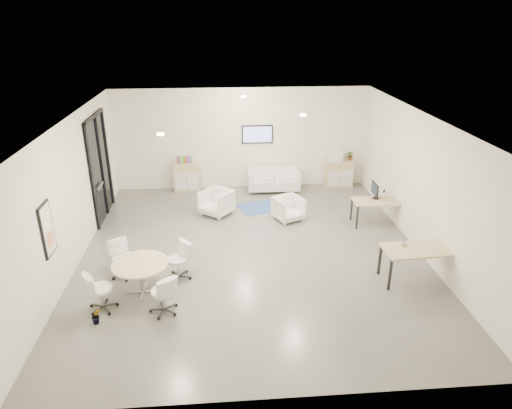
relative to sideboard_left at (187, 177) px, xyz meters
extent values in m
cube|color=#595651|center=(1.77, -4.26, -0.86)|extent=(8.00, 9.00, 0.80)
cube|color=white|center=(1.77, -4.26, 3.14)|extent=(8.00, 9.00, 0.80)
cube|color=white|center=(1.77, 0.64, 1.14)|extent=(8.00, 0.80, 3.20)
cube|color=white|center=(1.77, -9.16, 1.14)|extent=(8.00, 0.80, 3.20)
cube|color=white|center=(-2.63, -4.26, 1.14)|extent=(0.80, 9.00, 3.20)
cube|color=white|center=(6.17, -4.26, 1.14)|extent=(0.80, 9.00, 3.20)
cube|color=black|center=(-2.19, -1.76, 0.96)|extent=(0.02, 1.90, 2.85)
cube|color=black|center=(-2.17, -1.76, 2.35)|extent=(0.06, 1.90, 0.08)
cube|color=black|center=(-2.17, -2.67, 0.96)|extent=(0.06, 0.08, 2.85)
cube|color=black|center=(-2.17, -0.85, 0.96)|extent=(0.06, 0.08, 2.85)
cube|color=black|center=(-2.17, -1.61, 0.96)|extent=(0.06, 0.07, 2.85)
cube|color=#B2B2B7|center=(-2.13, -2.21, 0.59)|extent=(0.04, 0.60, 0.05)
cube|color=black|center=(-2.21, -5.86, 1.09)|extent=(0.04, 0.54, 1.04)
cube|color=white|center=(-2.19, -5.86, 1.09)|extent=(0.01, 0.46, 0.96)
cube|color=#F28665|center=(-2.18, -5.86, 0.89)|extent=(0.01, 0.32, 0.30)
cube|color=black|center=(2.27, 0.20, 1.29)|extent=(0.98, 0.05, 0.58)
cube|color=#849BE4|center=(2.27, 0.18, 1.29)|extent=(0.90, 0.01, 0.50)
cylinder|color=#FFEAC6|center=(-0.03, -5.26, 2.72)|extent=(0.14, 0.14, 0.03)
cylinder|color=#FFEAC6|center=(2.97, -3.76, 2.72)|extent=(0.14, 0.14, 0.03)
cylinder|color=#FFEAC6|center=(1.77, -1.26, 2.72)|extent=(0.14, 0.14, 0.03)
cube|color=#D3B67F|center=(0.00, 0.00, 0.00)|extent=(0.82, 0.41, 0.93)
cube|color=silver|center=(-0.19, -0.21, -0.09)|extent=(0.35, 0.02, 0.56)
cube|color=silver|center=(0.19, -0.21, -0.09)|extent=(0.35, 0.02, 0.56)
cube|color=#D3B67F|center=(4.93, 0.00, -0.02)|extent=(0.89, 0.42, 0.89)
cube|color=silver|center=(4.72, -0.21, -0.11)|extent=(0.37, 0.02, 0.54)
cube|color=silver|center=(5.14, -0.21, -0.11)|extent=(0.37, 0.02, 0.54)
cube|color=red|center=(-0.26, 0.00, 0.58)|extent=(0.04, 0.14, 0.22)
cube|color=#337FCC|center=(-0.20, 0.00, 0.58)|extent=(0.04, 0.14, 0.22)
cube|color=gold|center=(-0.13, 0.00, 0.58)|extent=(0.04, 0.14, 0.22)
cube|color=#4CB24C|center=(-0.07, 0.00, 0.58)|extent=(0.04, 0.14, 0.22)
cube|color=#CC6619|center=(-0.01, 0.00, 0.58)|extent=(0.04, 0.14, 0.22)
cube|color=purple|center=(0.05, 0.00, 0.58)|extent=(0.04, 0.14, 0.22)
cube|color=#E54C7F|center=(0.11, 0.00, 0.58)|extent=(0.04, 0.14, 0.22)
cube|color=teal|center=(0.18, 0.00, 0.58)|extent=(0.04, 0.14, 0.22)
cube|color=white|center=(4.75, 0.00, 0.58)|extent=(0.55, 0.48, 0.30)
cube|color=white|center=(4.75, 0.00, 0.76)|extent=(0.42, 0.36, 0.06)
cube|color=silver|center=(2.76, -0.22, -0.21)|extent=(1.64, 0.85, 0.30)
cube|color=silver|center=(2.76, 0.10, 0.10)|extent=(1.63, 0.22, 0.30)
cube|color=silver|center=(2.01, -0.22, -0.06)|extent=(0.16, 0.82, 0.61)
cube|color=silver|center=(3.50, -0.22, -0.06)|extent=(0.16, 0.82, 0.61)
cube|color=#314996|center=(2.29, -1.54, -0.46)|extent=(1.56, 1.26, 0.01)
imported|color=silver|center=(0.93, -1.95, -0.06)|extent=(1.05, 1.05, 0.80)
imported|color=silver|center=(2.90, -2.48, -0.10)|extent=(0.92, 0.89, 0.73)
cube|color=#D3B67F|center=(5.22, -2.92, 0.20)|extent=(1.32, 0.69, 0.04)
cube|color=black|center=(4.62, -3.20, -0.14)|extent=(0.05, 0.05, 0.64)
cube|color=black|center=(5.83, -3.20, -0.14)|extent=(0.05, 0.05, 0.64)
cube|color=black|center=(4.62, -2.64, -0.14)|extent=(0.05, 0.05, 0.64)
cube|color=black|center=(5.83, -2.64, -0.14)|extent=(0.05, 0.05, 0.64)
cube|color=#D3B67F|center=(5.15, -5.76, 0.29)|extent=(1.52, 0.83, 0.04)
cube|color=black|center=(4.47, -6.08, -0.10)|extent=(0.05, 0.05, 0.73)
cube|color=black|center=(5.83, -6.08, -0.10)|extent=(0.05, 0.05, 0.73)
cube|color=black|center=(4.47, -5.45, -0.10)|extent=(0.05, 0.05, 0.73)
cube|color=black|center=(5.83, -5.45, -0.10)|extent=(0.05, 0.05, 0.73)
cylinder|color=black|center=(5.22, -2.77, 0.23)|extent=(0.20, 0.20, 0.02)
cube|color=black|center=(5.22, -2.77, 0.35)|extent=(0.04, 0.03, 0.24)
cube|color=black|center=(5.17, -2.77, 0.50)|extent=(0.03, 0.50, 0.32)
cylinder|color=#D3B67F|center=(-0.58, -5.77, 0.21)|extent=(1.14, 1.14, 0.04)
cylinder|color=#B2B2B7|center=(-0.58, -5.77, -0.14)|extent=(0.10, 0.10, 0.65)
cube|color=#B2B2B7|center=(-0.58, -5.77, -0.45)|extent=(0.66, 0.06, 0.03)
cube|color=#B2B2B7|center=(-0.58, -5.77, -0.45)|extent=(0.06, 0.66, 0.03)
imported|color=#3F7F3F|center=(5.28, 0.03, 0.55)|extent=(0.37, 0.39, 0.24)
imported|color=#3F7F3F|center=(-1.29, -6.72, -0.39)|extent=(0.27, 0.37, 0.15)
imported|color=white|center=(4.87, -5.58, 0.37)|extent=(0.17, 0.15, 0.14)
camera|label=1|loc=(1.08, -13.85, 4.86)|focal=32.00mm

